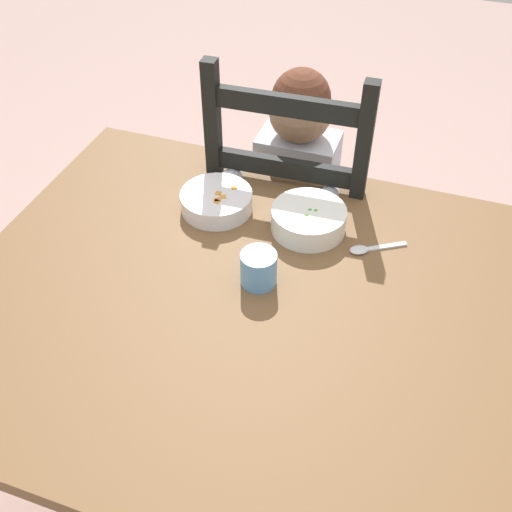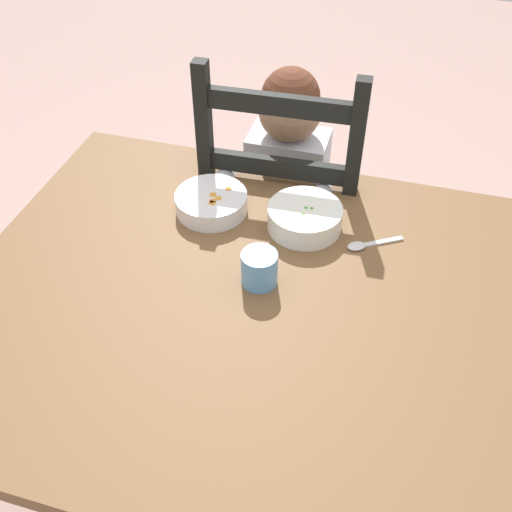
{
  "view_description": "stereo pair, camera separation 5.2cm",
  "coord_description": "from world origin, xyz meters",
  "px_view_note": "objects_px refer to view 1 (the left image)",
  "views": [
    {
      "loc": [
        0.26,
        -0.81,
        1.63
      ],
      "look_at": [
        -0.05,
        0.08,
        0.76
      ],
      "focal_mm": 42.14,
      "sensor_mm": 36.0,
      "label": 1
    },
    {
      "loc": [
        0.21,
        -0.82,
        1.63
      ],
      "look_at": [
        -0.05,
        0.08,
        0.76
      ],
      "focal_mm": 42.14,
      "sensor_mm": 36.0,
      "label": 2
    }
  ],
  "objects_px": {
    "bowl_of_peas": "(309,219)",
    "dining_table": "(265,331)",
    "dining_chair": "(293,222)",
    "bowl_of_carrots": "(217,201)",
    "drinking_cup": "(259,268)",
    "child_figure": "(294,180)",
    "spoon": "(368,249)"
  },
  "relations": [
    {
      "from": "dining_table",
      "to": "bowl_of_carrots",
      "type": "bearing_deg",
      "value": 129.46
    },
    {
      "from": "dining_table",
      "to": "child_figure",
      "type": "relative_size",
      "value": 1.4
    },
    {
      "from": "dining_chair",
      "to": "dining_table",
      "type": "bearing_deg",
      "value": -80.28
    },
    {
      "from": "dining_table",
      "to": "spoon",
      "type": "bearing_deg",
      "value": 53.9
    },
    {
      "from": "dining_table",
      "to": "bowl_of_carrots",
      "type": "distance_m",
      "value": 0.35
    },
    {
      "from": "bowl_of_carrots",
      "to": "dining_table",
      "type": "bearing_deg",
      "value": -50.54
    },
    {
      "from": "dining_table",
      "to": "bowl_of_carrots",
      "type": "height_order",
      "value": "bowl_of_carrots"
    },
    {
      "from": "bowl_of_carrots",
      "to": "spoon",
      "type": "distance_m",
      "value": 0.38
    },
    {
      "from": "dining_table",
      "to": "drinking_cup",
      "type": "bearing_deg",
      "value": 122.49
    },
    {
      "from": "bowl_of_peas",
      "to": "spoon",
      "type": "distance_m",
      "value": 0.15
    },
    {
      "from": "child_figure",
      "to": "drinking_cup",
      "type": "height_order",
      "value": "child_figure"
    },
    {
      "from": "child_figure",
      "to": "spoon",
      "type": "distance_m",
      "value": 0.43
    },
    {
      "from": "dining_table",
      "to": "drinking_cup",
      "type": "xyz_separation_m",
      "value": [
        -0.03,
        0.05,
        0.13
      ]
    },
    {
      "from": "spoon",
      "to": "bowl_of_carrots",
      "type": "bearing_deg",
      "value": 175.64
    },
    {
      "from": "drinking_cup",
      "to": "bowl_of_peas",
      "type": "bearing_deg",
      "value": 75.32
    },
    {
      "from": "dining_table",
      "to": "dining_chair",
      "type": "bearing_deg",
      "value": 99.72
    },
    {
      "from": "dining_chair",
      "to": "drinking_cup",
      "type": "height_order",
      "value": "dining_chair"
    },
    {
      "from": "dining_table",
      "to": "bowl_of_peas",
      "type": "height_order",
      "value": "bowl_of_peas"
    },
    {
      "from": "dining_table",
      "to": "child_figure",
      "type": "distance_m",
      "value": 0.56
    },
    {
      "from": "child_figure",
      "to": "drinking_cup",
      "type": "xyz_separation_m",
      "value": [
        0.06,
        -0.5,
        0.13
      ]
    },
    {
      "from": "bowl_of_peas",
      "to": "dining_table",
      "type": "bearing_deg",
      "value": -94.21
    },
    {
      "from": "bowl_of_carrots",
      "to": "spoon",
      "type": "height_order",
      "value": "bowl_of_carrots"
    },
    {
      "from": "bowl_of_peas",
      "to": "drinking_cup",
      "type": "distance_m",
      "value": 0.21
    },
    {
      "from": "dining_chair",
      "to": "bowl_of_carrots",
      "type": "height_order",
      "value": "dining_chair"
    },
    {
      "from": "bowl_of_carrots",
      "to": "bowl_of_peas",
      "type": "bearing_deg",
      "value": 0.0
    },
    {
      "from": "spoon",
      "to": "bowl_of_peas",
      "type": "bearing_deg",
      "value": 168.94
    },
    {
      "from": "spoon",
      "to": "drinking_cup",
      "type": "height_order",
      "value": "drinking_cup"
    },
    {
      "from": "bowl_of_peas",
      "to": "drinking_cup",
      "type": "height_order",
      "value": "drinking_cup"
    },
    {
      "from": "dining_chair",
      "to": "drinking_cup",
      "type": "relative_size",
      "value": 13.11
    },
    {
      "from": "dining_table",
      "to": "dining_chair",
      "type": "distance_m",
      "value": 0.58
    },
    {
      "from": "bowl_of_peas",
      "to": "spoon",
      "type": "relative_size",
      "value": 1.38
    },
    {
      "from": "dining_chair",
      "to": "drinking_cup",
      "type": "bearing_deg",
      "value": -83.12
    }
  ]
}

